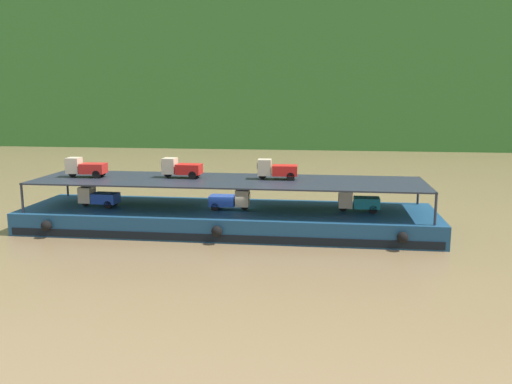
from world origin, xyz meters
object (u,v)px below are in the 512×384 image
(mini_truck_lower_mid, at_px, (358,201))
(mini_truck_upper_mid, at_px, (181,168))
(mini_truck_lower_aft, at_px, (230,200))
(mini_truck_upper_fore, at_px, (277,169))
(mini_truck_upper_stern, at_px, (86,167))
(cargo_barge, at_px, (228,219))
(mini_truck_lower_stern, at_px, (98,197))

(mini_truck_lower_mid, height_order, mini_truck_upper_mid, mini_truck_upper_mid)
(mini_truck_lower_aft, bearing_deg, mini_truck_upper_fore, 19.63)
(mini_truck_lower_mid, distance_m, mini_truck_upper_stern, 19.17)
(mini_truck_lower_aft, xyz_separation_m, mini_truck_lower_mid, (8.62, 0.51, 0.00))
(cargo_barge, distance_m, mini_truck_lower_mid, 9.00)
(mini_truck_lower_stern, bearing_deg, mini_truck_upper_stern, 152.97)
(mini_truck_lower_mid, relative_size, mini_truck_upper_mid, 0.99)
(cargo_barge, height_order, mini_truck_upper_mid, mini_truck_upper_mid)
(mini_truck_lower_stern, height_order, mini_truck_upper_stern, mini_truck_upper_stern)
(mini_truck_lower_mid, xyz_separation_m, mini_truck_upper_mid, (-12.27, 0.39, 2.00))
(mini_truck_lower_stern, bearing_deg, mini_truck_lower_aft, 1.24)
(mini_truck_upper_stern, height_order, mini_truck_upper_mid, same)
(mini_truck_lower_stern, bearing_deg, mini_truck_upper_fore, 5.93)
(mini_truck_lower_mid, relative_size, mini_truck_upper_stern, 0.99)
(mini_truck_upper_mid, distance_m, mini_truck_upper_fore, 6.71)
(mini_truck_upper_stern, bearing_deg, mini_truck_upper_fore, 3.21)
(mini_truck_lower_aft, xyz_separation_m, mini_truck_upper_mid, (-3.65, 0.90, 2.00))
(mini_truck_lower_mid, height_order, mini_truck_upper_stern, mini_truck_upper_stern)
(cargo_barge, height_order, mini_truck_lower_mid, mini_truck_lower_mid)
(mini_truck_lower_stern, xyz_separation_m, mini_truck_upper_stern, (-1.05, 0.54, 2.00))
(mini_truck_lower_mid, bearing_deg, mini_truck_lower_aft, -176.59)
(mini_truck_lower_mid, distance_m, mini_truck_upper_mid, 12.43)
(cargo_barge, relative_size, mini_truck_lower_aft, 10.28)
(mini_truck_upper_stern, distance_m, mini_truck_upper_mid, 6.82)
(mini_truck_lower_stern, height_order, mini_truck_lower_mid, same)
(cargo_barge, relative_size, mini_truck_upper_mid, 10.19)
(cargo_barge, xyz_separation_m, mini_truck_lower_aft, (0.26, -0.37, 1.44))
(mini_truck_upper_mid, bearing_deg, mini_truck_lower_stern, -169.15)
(cargo_barge, distance_m, mini_truck_upper_mid, 4.86)
(mini_truck_lower_mid, xyz_separation_m, mini_truck_upper_fore, (-5.56, 0.58, 2.00))
(mini_truck_lower_aft, relative_size, mini_truck_upper_mid, 0.99)
(cargo_barge, height_order, mini_truck_upper_fore, mini_truck_upper_fore)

